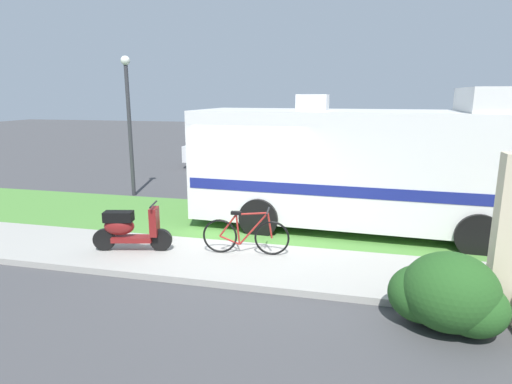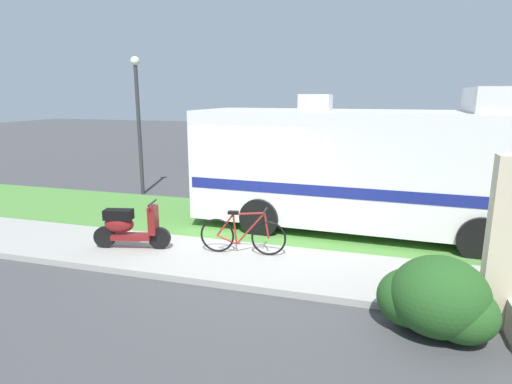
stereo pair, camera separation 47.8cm
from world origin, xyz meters
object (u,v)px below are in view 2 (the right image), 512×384
object	(u,v)px
scooter	(128,226)
pickup_truck_near	(407,164)
motorhome_rv	(369,166)
bottle_spare	(510,282)
bicycle	(243,235)
pickup_truck_far	(273,148)
street_lamp_post	(138,113)

from	to	relation	value
scooter	pickup_truck_near	distance (m)	9.11
pickup_truck_near	scooter	bearing A→B (deg)	-127.87
motorhome_rv	bottle_spare	world-z (taller)	motorhome_rv
pickup_truck_near	bicycle	bearing A→B (deg)	-115.71
motorhome_rv	bicycle	bearing A→B (deg)	-131.62
pickup_truck_near	pickup_truck_far	xyz separation A→B (m)	(-5.34, 3.56, -0.08)
scooter	bottle_spare	distance (m)	6.90
motorhome_rv	scooter	world-z (taller)	motorhome_rv
pickup_truck_near	bottle_spare	distance (m)	7.21
pickup_truck_near	pickup_truck_far	distance (m)	6.42
pickup_truck_far	street_lamp_post	distance (m)	6.80
motorhome_rv	street_lamp_post	xyz separation A→B (m)	(-7.13, 1.96, 1.04)
bicycle	motorhome_rv	bearing A→B (deg)	48.38
bottle_spare	street_lamp_post	world-z (taller)	street_lamp_post
scooter	pickup_truck_far	xyz separation A→B (m)	(0.25, 10.74, 0.34)
pickup_truck_far	bicycle	bearing A→B (deg)	-78.82
pickup_truck_near	motorhome_rv	bearing A→B (deg)	-103.88
pickup_truck_far	bottle_spare	size ratio (longest dim) A/B	21.26
motorhome_rv	pickup_truck_near	size ratio (longest dim) A/B	1.50
pickup_truck_far	bottle_spare	world-z (taller)	pickup_truck_far
bottle_spare	scooter	bearing A→B (deg)	-178.93
motorhome_rv	pickup_truck_far	bearing A→B (deg)	118.41
scooter	street_lamp_post	bearing A→B (deg)	118.51
motorhome_rv	pickup_truck_far	xyz separation A→B (m)	(-4.27, 7.89, -0.65)
motorhome_rv	street_lamp_post	bearing A→B (deg)	164.64
scooter	pickup_truck_far	size ratio (longest dim) A/B	0.28
scooter	pickup_truck_near	bearing A→B (deg)	52.13
pickup_truck_far	street_lamp_post	bearing A→B (deg)	-115.73
scooter	bottle_spare	size ratio (longest dim) A/B	6.05
pickup_truck_near	bottle_spare	bearing A→B (deg)	-79.50
bottle_spare	bicycle	bearing A→B (deg)	177.14
street_lamp_post	scooter	bearing A→B (deg)	-61.49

